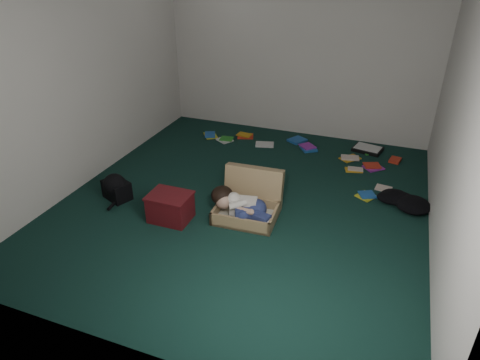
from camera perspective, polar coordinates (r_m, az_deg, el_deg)
The scene contains 12 objects.
floor at distance 4.97m, azimuth 0.61°, elevation -2.77°, with size 4.50×4.50×0.00m, color #102E27.
wall_back at distance 6.53m, azimuth 7.80°, elevation 17.00°, with size 4.50×4.50×0.00m, color white.
wall_front at distance 2.60m, azimuth -16.56°, elevation -2.37°, with size 4.50×4.50×0.00m, color white.
wall_left at distance 5.43m, azimuth -20.12°, elevation 13.20°, with size 4.50×4.50×0.00m, color white.
wall_right at distance 4.23m, azimuth 27.34°, elevation 7.65°, with size 4.50×4.50×0.00m, color white.
suitcase at distance 4.68m, azimuth 1.24°, elevation -2.91°, with size 0.69×0.67×0.48m.
person at distance 4.53m, azimuth 0.10°, elevation -3.41°, with size 0.72×0.34×0.30m.
maroon_bin at distance 4.63m, azimuth -9.27°, elevation -3.57°, with size 0.44×0.35×0.31m.
backpack at distance 5.17m, azimuth -16.11°, elevation -1.18°, with size 0.40×0.32×0.24m, color black, non-canonical shape.
clothing_pile at distance 5.18m, azimuth 20.71°, elevation -2.54°, with size 0.42×0.34×0.13m, color black, non-canonical shape.
paper_tray at distance 6.45m, azimuth 16.65°, elevation 3.98°, with size 0.44×0.37×0.05m.
book_scatter at distance 6.12m, azimuth 9.88°, elevation 3.27°, with size 2.98×1.57×0.02m.
Camera 1 is at (1.45, -3.99, 2.59)m, focal length 32.00 mm.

